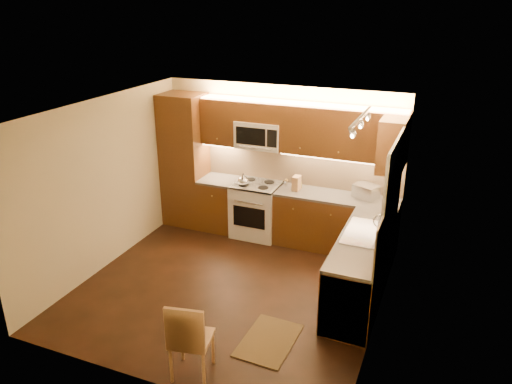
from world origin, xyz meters
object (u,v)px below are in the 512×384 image
at_px(toaster_oven, 366,191).
at_px(knife_block, 296,183).
at_px(stove, 257,209).
at_px(microwave, 260,134).
at_px(soap_bottle, 382,217).
at_px(kettle, 243,179).
at_px(sink, 366,228).
at_px(dining_chair, 191,337).

xyz_separation_m(toaster_oven, knife_block, (-1.09, -0.08, 0.01)).
bearing_deg(toaster_oven, stove, -152.47).
relative_size(microwave, knife_block, 3.29).
bearing_deg(knife_block, microwave, 173.09).
distance_m(knife_block, soap_bottle, 1.66).
bearing_deg(stove, knife_block, 2.74).
xyz_separation_m(kettle, soap_bottle, (2.32, -0.58, -0.04)).
bearing_deg(sink, kettle, 155.88).
bearing_deg(kettle, knife_block, -2.46).
height_order(toaster_oven, soap_bottle, toaster_oven).
bearing_deg(soap_bottle, stove, -175.46).
bearing_deg(dining_chair, toaster_oven, 60.84).
height_order(microwave, kettle, microwave).
xyz_separation_m(toaster_oven, soap_bottle, (0.38, -0.84, -0.02)).
relative_size(kettle, soap_bottle, 1.17).
relative_size(microwave, toaster_oven, 2.15).
xyz_separation_m(sink, knife_block, (-1.33, 1.16, 0.04)).
bearing_deg(kettle, microwave, 43.97).
distance_m(stove, soap_bottle, 2.33).
bearing_deg(microwave, dining_chair, -79.66).
relative_size(stove, microwave, 1.21).
relative_size(stove, dining_chair, 0.99).
bearing_deg(soap_bottle, dining_chair, -96.34).
relative_size(microwave, sink, 0.88).
height_order(microwave, knife_block, microwave).
bearing_deg(knife_block, dining_chair, -88.76).
height_order(sink, kettle, kettle).
distance_m(sink, soap_bottle, 0.42).
distance_m(kettle, toaster_oven, 1.96).
distance_m(knife_block, dining_chair, 3.45).
xyz_separation_m(microwave, toaster_oven, (1.77, -0.02, -0.71)).
relative_size(stove, toaster_oven, 2.61).
distance_m(sink, dining_chair, 2.68).
bearing_deg(sink, knife_block, 138.92).
distance_m(kettle, knife_block, 0.87).
xyz_separation_m(stove, kettle, (-0.17, -0.15, 0.56)).
bearing_deg(knife_block, toaster_oven, 6.04).
bearing_deg(kettle, stove, 26.28).
relative_size(stove, knife_block, 3.99).
bearing_deg(toaster_oven, soap_bottle, -41.83).
distance_m(stove, toaster_oven, 1.85).
relative_size(microwave, soap_bottle, 4.33).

